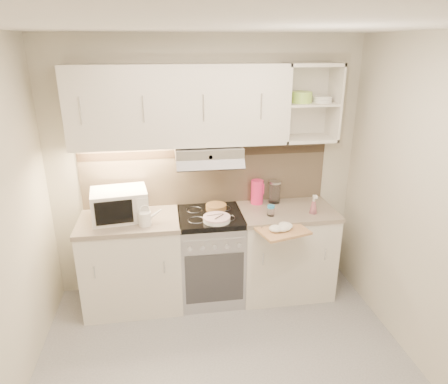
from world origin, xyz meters
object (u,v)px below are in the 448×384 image
at_px(plate_stack, 217,219).
at_px(pink_pitcher, 257,192).
at_px(microwave, 120,204).
at_px(glass_jar, 275,192).
at_px(electric_range, 211,256).
at_px(watering_can, 146,218).
at_px(spray_bottle, 314,206).
at_px(cutting_board, 281,229).

xyz_separation_m(plate_stack, pink_pitcher, (0.46, 0.37, 0.10)).
distance_m(microwave, glass_jar, 1.51).
xyz_separation_m(electric_range, microwave, (-0.82, 0.03, 0.59)).
height_order(watering_can, plate_stack, watering_can).
bearing_deg(watering_can, pink_pitcher, -3.39).
height_order(watering_can, spray_bottle, spray_bottle).
xyz_separation_m(glass_jar, spray_bottle, (0.29, -0.33, -0.04)).
height_order(pink_pitcher, cutting_board, pink_pitcher).
height_order(spray_bottle, cutting_board, spray_bottle).
relative_size(pink_pitcher, cutting_board, 0.58).
xyz_separation_m(pink_pitcher, glass_jar, (0.18, 0.00, -0.01)).
height_order(electric_range, cutting_board, electric_range).
bearing_deg(plate_stack, glass_jar, 29.89).
height_order(plate_stack, cutting_board, plate_stack).
height_order(electric_range, glass_jar, glass_jar).
bearing_deg(cutting_board, electric_range, 132.99).
bearing_deg(glass_jar, plate_stack, -150.11).
bearing_deg(watering_can, electric_range, -6.96).
bearing_deg(electric_range, pink_pitcher, 21.89).
relative_size(pink_pitcher, glass_jar, 1.09).
bearing_deg(pink_pitcher, spray_bottle, -30.75).
bearing_deg(watering_can, microwave, 121.61).
relative_size(plate_stack, cutting_board, 0.60).
bearing_deg(microwave, pink_pitcher, 0.39).
height_order(pink_pitcher, glass_jar, pink_pitcher).
bearing_deg(electric_range, microwave, 178.22).
bearing_deg(electric_range, glass_jar, 16.43).
relative_size(electric_range, pink_pitcher, 3.71).
height_order(microwave, spray_bottle, microwave).
relative_size(microwave, cutting_board, 1.27).
xyz_separation_m(watering_can, glass_jar, (1.27, 0.35, 0.04)).
xyz_separation_m(pink_pitcher, spray_bottle, (0.47, -0.33, -0.05)).
relative_size(microwave, plate_stack, 2.14).
relative_size(electric_range, cutting_board, 2.16).
bearing_deg(plate_stack, watering_can, 178.47).
height_order(plate_stack, glass_jar, glass_jar).
bearing_deg(spray_bottle, pink_pitcher, 153.46).
bearing_deg(watering_can, spray_bottle, -20.34).
xyz_separation_m(microwave, spray_bottle, (1.79, -0.15, -0.06)).
bearing_deg(plate_stack, cutting_board, -19.71).
distance_m(glass_jar, cutting_board, 0.59).
bearing_deg(cutting_board, microwave, 149.42).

